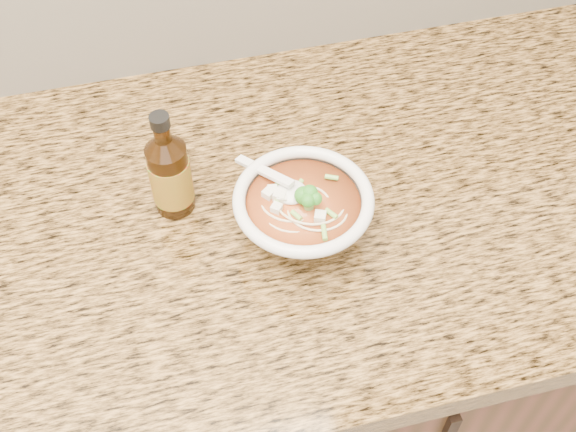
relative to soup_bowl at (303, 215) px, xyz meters
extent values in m
cube|color=#352010|center=(-0.37, 0.07, -0.51)|extent=(4.00, 0.65, 0.86)
cube|color=olive|center=(-0.37, 0.07, -0.06)|extent=(4.00, 0.68, 0.04)
cylinder|color=white|center=(0.00, 0.00, -0.04)|extent=(0.07, 0.07, 0.01)
torus|color=white|center=(0.00, 0.00, 0.03)|extent=(0.18, 0.18, 0.02)
torus|color=beige|center=(0.01, -0.01, 0.03)|extent=(0.07, 0.07, 0.00)
torus|color=beige|center=(-0.01, -0.01, 0.02)|extent=(0.07, 0.07, 0.00)
torus|color=beige|center=(0.00, 0.00, 0.02)|extent=(0.09, 0.09, 0.00)
torus|color=beige|center=(-0.01, 0.01, 0.02)|extent=(0.07, 0.07, 0.00)
torus|color=beige|center=(-0.01, 0.00, 0.02)|extent=(0.12, 0.12, 0.00)
torus|color=beige|center=(-0.01, 0.01, 0.02)|extent=(0.10, 0.10, 0.00)
torus|color=beige|center=(-0.02, 0.01, 0.02)|extent=(0.13, 0.13, 0.00)
torus|color=beige|center=(-0.01, 0.00, 0.02)|extent=(0.05, 0.05, 0.00)
torus|color=beige|center=(0.00, -0.01, 0.01)|extent=(0.07, 0.07, 0.00)
torus|color=beige|center=(-0.02, 0.00, 0.01)|extent=(0.06, 0.06, 0.00)
cube|color=silver|center=(-0.02, 0.00, 0.03)|extent=(0.02, 0.02, 0.01)
cube|color=silver|center=(0.02, 0.02, 0.03)|extent=(0.02, 0.02, 0.02)
cube|color=silver|center=(-0.02, 0.02, 0.03)|extent=(0.02, 0.02, 0.01)
cube|color=silver|center=(-0.01, 0.04, 0.03)|extent=(0.02, 0.02, 0.02)
cube|color=silver|center=(0.02, 0.00, 0.03)|extent=(0.02, 0.02, 0.02)
cube|color=silver|center=(0.05, -0.01, 0.03)|extent=(0.02, 0.02, 0.01)
ellipsoid|color=#196014|center=(0.00, -0.01, 0.04)|extent=(0.03, 0.03, 0.03)
cylinder|color=#81C04A|center=(-0.02, 0.04, 0.03)|extent=(0.01, 0.02, 0.01)
cylinder|color=#81C04A|center=(0.01, 0.05, 0.03)|extent=(0.02, 0.02, 0.01)
cylinder|color=#81C04A|center=(0.03, 0.03, 0.03)|extent=(0.02, 0.01, 0.01)
cylinder|color=#81C04A|center=(0.01, 0.04, 0.03)|extent=(0.02, 0.01, 0.01)
cylinder|color=#81C04A|center=(0.05, 0.01, 0.03)|extent=(0.02, 0.01, 0.01)
cylinder|color=#81C04A|center=(0.02, -0.02, 0.03)|extent=(0.01, 0.02, 0.01)
cylinder|color=#81C04A|center=(0.03, -0.01, 0.03)|extent=(0.01, 0.02, 0.01)
ellipsoid|color=white|center=(-0.01, 0.02, 0.03)|extent=(0.04, 0.04, 0.01)
cube|color=white|center=(-0.04, 0.05, 0.04)|extent=(0.06, 0.09, 0.03)
cylinder|color=#3C1F08|center=(-0.16, 0.09, 0.01)|extent=(0.06, 0.06, 0.11)
cylinder|color=#3C1F08|center=(-0.16, 0.09, 0.10)|extent=(0.02, 0.02, 0.02)
cylinder|color=black|center=(-0.16, 0.09, 0.12)|extent=(0.03, 0.03, 0.02)
cylinder|color=red|center=(-0.16, 0.09, 0.01)|extent=(0.06, 0.06, 0.07)
camera|label=1|loc=(-0.16, -0.55, 0.73)|focal=45.00mm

